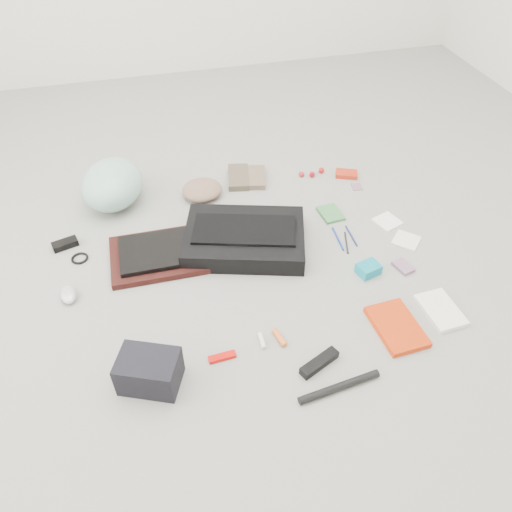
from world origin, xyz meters
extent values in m
plane|color=gray|center=(0.00, 0.00, 0.00)|extent=(4.00, 4.00, 0.00)
cube|color=black|center=(-0.02, 0.13, 0.04)|extent=(0.58, 0.49, 0.08)
cube|color=black|center=(-0.02, 0.13, 0.09)|extent=(0.46, 0.31, 0.01)
cube|color=black|center=(-0.38, 0.15, 0.01)|extent=(0.40, 0.30, 0.03)
cube|color=black|center=(-0.38, 0.15, 0.04)|extent=(0.32, 0.23, 0.02)
ellipsoid|color=#A2DACA|center=(-0.53, 0.58, 0.10)|extent=(0.37, 0.41, 0.21)
ellipsoid|color=#8D6B54|center=(-0.13, 0.53, 0.03)|extent=(0.22, 0.21, 0.07)
cube|color=brown|center=(0.07, 0.62, 0.02)|extent=(0.14, 0.22, 0.03)
cube|color=#78634E|center=(0.15, 0.60, 0.01)|extent=(0.13, 0.20, 0.03)
cube|color=black|center=(-0.76, 0.32, 0.01)|extent=(0.11, 0.07, 0.03)
torus|color=black|center=(-0.70, 0.22, 0.01)|extent=(0.08, 0.08, 0.01)
ellipsoid|color=silver|center=(-0.74, 0.01, 0.02)|extent=(0.07, 0.11, 0.04)
cube|color=black|center=(-0.47, -0.45, 0.06)|extent=(0.23, 0.20, 0.12)
cube|color=#C50904|center=(-0.23, -0.42, 0.01)|extent=(0.10, 0.03, 0.01)
cylinder|color=silver|center=(-0.08, -0.39, 0.01)|extent=(0.02, 0.06, 0.02)
cylinder|color=orange|center=(-0.02, -0.39, 0.01)|extent=(0.04, 0.08, 0.02)
cube|color=black|center=(0.08, -0.53, 0.02)|extent=(0.15, 0.10, 0.03)
cylinder|color=black|center=(0.11, -0.63, 0.01)|extent=(0.29, 0.06, 0.03)
cube|color=red|center=(0.41, -0.45, 0.01)|extent=(0.16, 0.23, 0.02)
cube|color=white|center=(0.60, -0.42, 0.01)|extent=(0.13, 0.19, 0.02)
cube|color=#3E7D42|center=(0.42, 0.24, 0.01)|extent=(0.10, 0.13, 0.01)
cylinder|color=#15319A|center=(0.39, 0.06, 0.00)|extent=(0.02, 0.15, 0.01)
cylinder|color=black|center=(0.41, 0.03, 0.00)|extent=(0.05, 0.13, 0.01)
cylinder|color=navy|center=(0.45, 0.07, 0.00)|extent=(0.01, 0.14, 0.01)
cube|color=#0F93AC|center=(0.43, -0.16, 0.02)|extent=(0.10, 0.09, 0.04)
cube|color=gray|center=(0.58, -0.17, 0.01)|extent=(0.08, 0.09, 0.02)
cube|color=white|center=(0.65, 0.12, 0.00)|extent=(0.13, 0.13, 0.01)
cube|color=white|center=(0.67, -0.02, 0.00)|extent=(0.15, 0.15, 0.01)
sphere|color=#AE1F24|center=(0.38, 0.57, 0.01)|extent=(0.03, 0.03, 0.03)
sphere|color=#AD0812|center=(0.44, 0.55, 0.01)|extent=(0.03, 0.03, 0.03)
sphere|color=red|center=(0.49, 0.57, 0.01)|extent=(0.03, 0.03, 0.03)
cube|color=red|center=(0.61, 0.51, 0.01)|extent=(0.12, 0.10, 0.02)
cube|color=gray|center=(0.62, 0.41, 0.00)|extent=(0.06, 0.07, 0.00)
camera|label=1|loc=(-0.37, -1.43, 1.43)|focal=35.00mm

